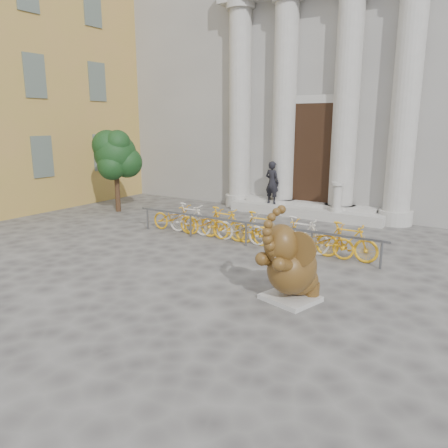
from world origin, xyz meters
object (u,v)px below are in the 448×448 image
Objects in this scene: bike_rack at (250,227)px; tree at (116,155)px; pedestrian at (272,183)px; elephant_statue at (290,266)px.

tree is (-6.80, 1.35, 1.75)m from bike_rack.
bike_rack is 4.77× the size of pedestrian.
tree is 6.23m from pedestrian.
elephant_statue reaches higher than bike_rack.
bike_rack is at bearing 118.64° from pedestrian.
tree is at bearing 168.80° from bike_rack.
tree is at bearing 40.57° from pedestrian.
elephant_statue is at bearing 128.77° from pedestrian.
tree reaches higher than bike_rack.
bike_rack is 2.48× the size of tree.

